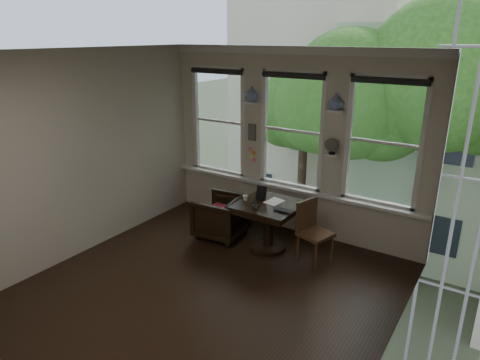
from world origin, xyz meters
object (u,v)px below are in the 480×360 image
Objects in this scene: armchair_left at (221,217)px; laptop at (282,211)px; table at (268,226)px; side_chair_right at (316,233)px; mug at (245,198)px.

armchair_left is 1.26m from laptop.
laptop is (0.32, -0.18, 0.39)m from table.
armchair_left is (-0.87, -0.05, -0.03)m from table.
laptop is at bearing 77.72° from armchair_left.
side_chair_right is (1.64, 0.05, 0.12)m from armchair_left.
table is 0.87m from armchair_left.
table is 0.56m from mug.
armchair_left is 2.49× the size of laptop.
side_chair_right reaches higher than table.
armchair_left is at bearing 175.60° from laptop.
laptop is 0.69m from mug.
laptop is at bearing -8.40° from mug.
side_chair_right is at bearing 85.97° from armchair_left.
laptop reaches higher than table.
mug is (-0.37, -0.08, 0.42)m from table.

